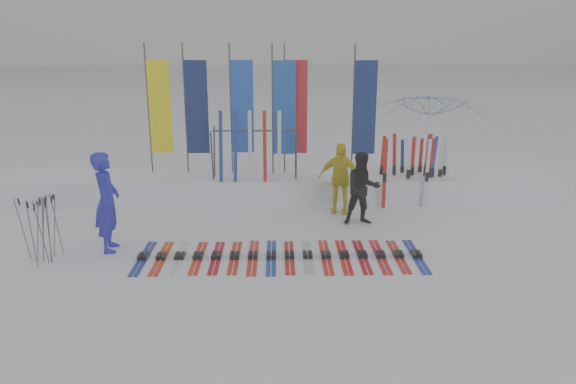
{
  "coord_description": "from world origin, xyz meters",
  "views": [
    {
      "loc": [
        0.0,
        -9.11,
        4.1
      ],
      "look_at": [
        0.2,
        1.6,
        1.0
      ],
      "focal_mm": 35.0,
      "sensor_mm": 36.0,
      "label": 1
    }
  ],
  "objects_px": {
    "person_blue": "(107,202)",
    "ski_row": "(281,256)",
    "person_black": "(363,189)",
    "person_yellow": "(340,178)",
    "tent_canopy": "(429,143)",
    "ski_rack": "(254,147)"
  },
  "relations": [
    {
      "from": "person_yellow",
      "to": "ski_row",
      "type": "bearing_deg",
      "value": -103.66
    },
    {
      "from": "person_blue",
      "to": "tent_canopy",
      "type": "xyz_separation_m",
      "value": [
        7.12,
        3.88,
        0.35
      ]
    },
    {
      "from": "tent_canopy",
      "to": "ski_row",
      "type": "height_order",
      "value": "tent_canopy"
    },
    {
      "from": "person_yellow",
      "to": "ski_rack",
      "type": "height_order",
      "value": "ski_rack"
    },
    {
      "from": "person_yellow",
      "to": "ski_rack",
      "type": "relative_size",
      "value": 0.81
    },
    {
      "from": "person_yellow",
      "to": "tent_canopy",
      "type": "distance_m",
      "value": 2.99
    },
    {
      "from": "person_blue",
      "to": "ski_row",
      "type": "height_order",
      "value": "person_blue"
    },
    {
      "from": "tent_canopy",
      "to": "ski_rack",
      "type": "bearing_deg",
      "value": -170.13
    },
    {
      "from": "person_black",
      "to": "ski_row",
      "type": "relative_size",
      "value": 0.3
    },
    {
      "from": "tent_canopy",
      "to": "person_blue",
      "type": "bearing_deg",
      "value": -151.42
    },
    {
      "from": "person_black",
      "to": "ski_rack",
      "type": "distance_m",
      "value": 2.98
    },
    {
      "from": "person_black",
      "to": "ski_row",
      "type": "height_order",
      "value": "person_black"
    },
    {
      "from": "person_blue",
      "to": "ski_rack",
      "type": "relative_size",
      "value": 0.95
    },
    {
      "from": "person_blue",
      "to": "person_black",
      "type": "xyz_separation_m",
      "value": [
        5.08,
        1.43,
        -0.17
      ]
    },
    {
      "from": "person_black",
      "to": "person_yellow",
      "type": "height_order",
      "value": "person_yellow"
    },
    {
      "from": "person_blue",
      "to": "tent_canopy",
      "type": "height_order",
      "value": "tent_canopy"
    },
    {
      "from": "person_yellow",
      "to": "ski_row",
      "type": "relative_size",
      "value": 0.31
    },
    {
      "from": "ski_rack",
      "to": "person_blue",
      "type": "bearing_deg",
      "value": -130.81
    },
    {
      "from": "tent_canopy",
      "to": "ski_row",
      "type": "xyz_separation_m",
      "value": [
        -3.82,
        -4.33,
        -1.28
      ]
    },
    {
      "from": "tent_canopy",
      "to": "ski_row",
      "type": "relative_size",
      "value": 0.55
    },
    {
      "from": "person_blue",
      "to": "ski_row",
      "type": "bearing_deg",
      "value": -105.99
    },
    {
      "from": "person_black",
      "to": "person_yellow",
      "type": "xyz_separation_m",
      "value": [
        -0.41,
        0.81,
        0.03
      ]
    }
  ]
}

